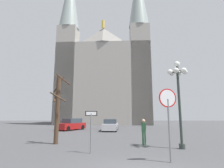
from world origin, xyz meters
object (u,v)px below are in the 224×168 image
Objects in this scene: bare_tree at (57,107)px; parked_car_far_red at (71,125)px; street_lamp at (178,87)px; pedestrian_walking at (143,129)px; cathedral at (104,76)px; parked_car_near_silver at (110,125)px; stop_sign at (168,109)px; one_way_arrow_sign at (90,126)px.

bare_tree is 12.28m from parked_car_far_red.
street_lamp is 3.74m from pedestrian_walking.
parked_car_near_silver is at bearing -85.05° from cathedral.
parked_car_far_red is at bearing 115.53° from stop_sign.
stop_sign is at bearing -118.30° from street_lamp.
one_way_arrow_sign is 14.25m from parked_car_near_silver.
stop_sign is 19.01m from parked_car_far_red.
stop_sign is at bearing -85.58° from pedestrian_walking.
bare_tree is (-2.85, 3.18, 1.16)m from one_way_arrow_sign.
cathedral is at bearing 77.35° from parked_car_far_red.
stop_sign is 8.30m from bare_tree.
one_way_arrow_sign is (-3.73, 1.88, -0.86)m from stop_sign.
pedestrian_walking is at bearing 94.42° from stop_sign.
parked_car_near_silver is 11.74m from pedestrian_walking.
parked_car_far_red is (-5.41, 1.02, 0.03)m from parked_car_near_silver.
stop_sign is at bearing -82.80° from cathedral.
stop_sign is 1.85× the size of pedestrian_walking.
cathedral is 31.61m from pedestrian_walking.
parked_car_near_silver is (-2.75, 16.08, -1.61)m from stop_sign.
cathedral is at bearing 101.02° from street_lamp.
street_lamp is at bearing -12.71° from bare_tree.
street_lamp is at bearing -33.93° from pedestrian_walking.
one_way_arrow_sign is 1.29× the size of pedestrian_walking.
cathedral is 6.95× the size of street_lamp.
stop_sign is 0.70× the size of parked_car_near_silver.
stop_sign reaches higher than pedestrian_walking.
bare_tree is 1.08× the size of parked_car_far_red.
bare_tree is at bearing 142.40° from stop_sign.
cathedral is at bearing 97.20° from stop_sign.
street_lamp is at bearing 13.54° from one_way_arrow_sign.
parked_car_near_silver is (3.82, 11.02, -1.92)m from bare_tree.
one_way_arrow_sign is at bearing 153.22° from stop_sign.
pedestrian_walking is at bearing 146.07° from street_lamp.
cathedral is 35.65m from stop_sign.
cathedral is 32.48m from street_lamp.
parked_car_far_red is (-4.44, 15.21, -0.73)m from one_way_arrow_sign.
parked_car_near_silver is 2.63× the size of pedestrian_walking.
street_lamp is 3.15× the size of pedestrian_walking.
parked_car_far_red is (-3.84, -17.12, -10.60)m from cathedral.
stop_sign is (4.32, -34.21, -9.02)m from cathedral.
one_way_arrow_sign is at bearing -166.46° from street_lamp.
parked_car_far_red is at bearing 97.54° from bare_tree.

